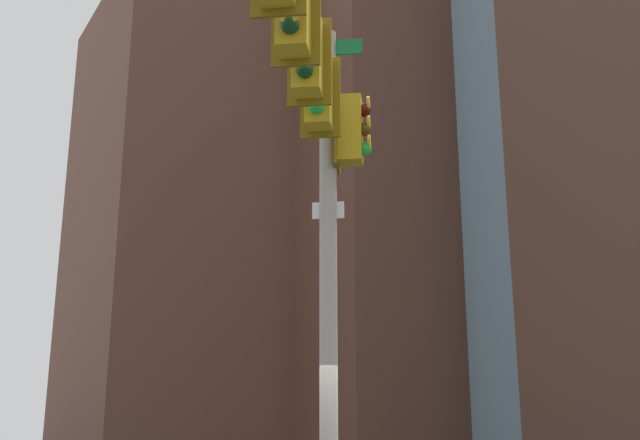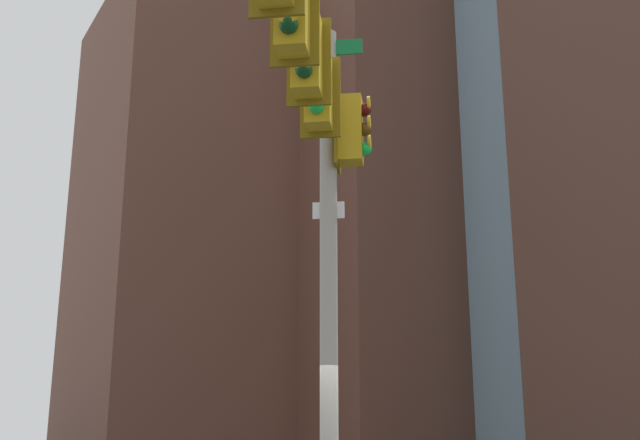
% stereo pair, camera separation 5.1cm
% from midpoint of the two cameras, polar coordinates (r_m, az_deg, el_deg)
% --- Properties ---
extents(signal_pole_assembly, '(4.32, 3.52, 7.43)m').
position_cam_midpoint_polar(signal_pole_assembly, '(10.25, -0.02, 6.30)').
color(signal_pole_assembly, '#9E998C').
rests_on(signal_pole_assembly, ground_plane).
extents(building_brick_midblock, '(20.21, 14.95, 36.81)m').
position_cam_midpoint_polar(building_brick_midblock, '(60.45, 3.60, 0.58)').
color(building_brick_midblock, brown).
rests_on(building_brick_midblock, ground_plane).
extents(building_brick_farside, '(16.10, 18.05, 33.83)m').
position_cam_midpoint_polar(building_brick_farside, '(60.20, -7.46, -0.72)').
color(building_brick_farside, brown).
rests_on(building_brick_farside, ground_plane).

